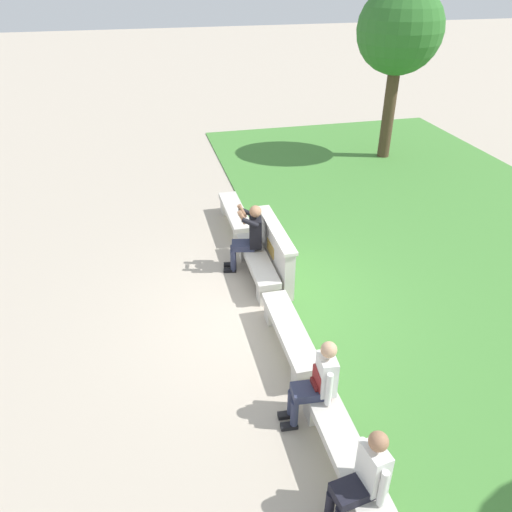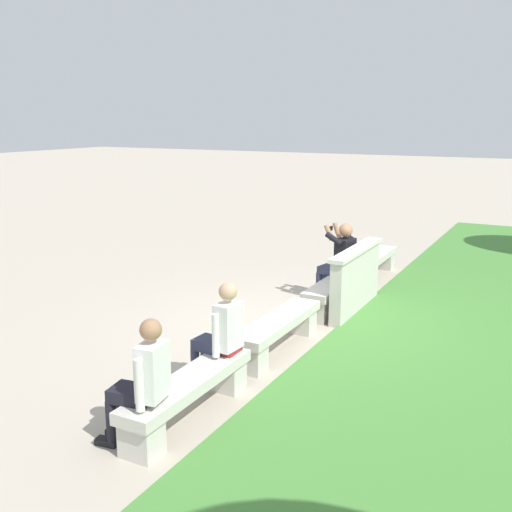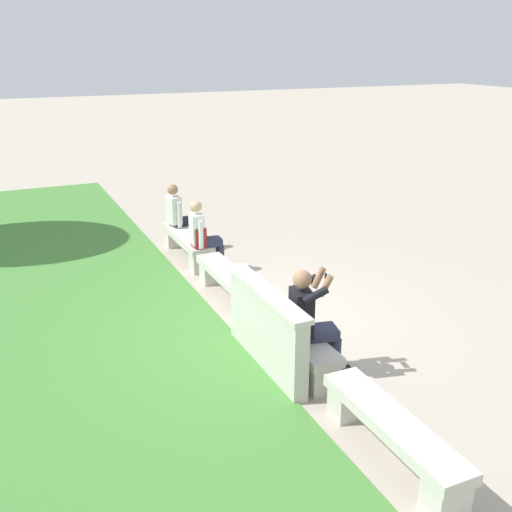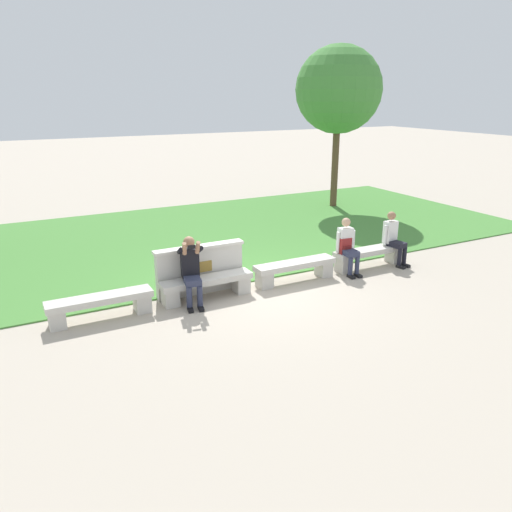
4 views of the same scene
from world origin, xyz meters
The scene contains 12 objects.
ground_plane centered at (0.00, 0.00, 0.00)m, with size 80.00×80.00×0.00m, color #B2A593.
grass_strip centered at (0.00, 4.38, 0.01)m, with size 20.07×8.00×0.03m, color #478438.
bench_main centered at (-3.10, 0.00, 0.30)m, with size 1.87×0.40×0.45m.
bench_near centered at (-1.03, 0.00, 0.30)m, with size 1.87×0.40×0.45m.
bench_mid centered at (1.03, 0.00, 0.30)m, with size 1.87×0.40×0.45m.
bench_far centered at (3.10, 0.00, 0.30)m, with size 1.87×0.40×0.45m.
backrest_wall_with_plaque centered at (-1.03, 0.34, 0.52)m, with size 1.88×0.24×1.01m.
person_photographer centered at (-1.37, -0.08, 0.74)m, with size 0.52×0.77×1.32m.
person_distant centered at (2.37, -0.07, 0.67)m, with size 0.48×0.69×1.26m.
person_companion centered at (3.73, -0.07, 0.67)m, with size 0.48×0.71×1.26m.
backpack centered at (2.35, 0.01, 0.63)m, with size 0.28×0.24×0.43m.
tree_behind_wall centered at (6.26, 5.79, 4.01)m, with size 2.93×2.93×5.49m.
Camera 4 is at (-4.44, -8.63, 3.92)m, focal length 35.00 mm.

